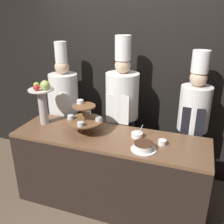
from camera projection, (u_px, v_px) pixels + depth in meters
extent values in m
plane|color=brown|center=(99.00, 221.00, 2.80)|extent=(14.00, 14.00, 0.00)
cube|color=black|center=(132.00, 74.00, 3.37)|extent=(10.00, 0.06, 2.80)
cube|color=black|center=(109.00, 172.00, 2.92)|extent=(2.16, 0.65, 0.87)
cube|color=brown|center=(109.00, 138.00, 2.75)|extent=(2.16, 0.65, 0.03)
cylinder|color=brown|center=(85.00, 132.00, 2.82)|extent=(0.19, 0.19, 0.02)
cylinder|color=brown|center=(84.00, 119.00, 2.76)|extent=(0.04, 0.04, 0.33)
cylinder|color=brown|center=(84.00, 121.00, 2.76)|extent=(0.41, 0.41, 0.02)
cylinder|color=brown|center=(84.00, 106.00, 2.70)|extent=(0.25, 0.25, 0.02)
cylinder|color=silver|center=(88.00, 113.00, 2.90)|extent=(0.07, 0.07, 0.04)
cylinder|color=gold|center=(88.00, 113.00, 2.90)|extent=(0.06, 0.06, 0.03)
cylinder|color=silver|center=(71.00, 117.00, 2.78)|extent=(0.07, 0.07, 0.04)
cylinder|color=red|center=(71.00, 118.00, 2.78)|extent=(0.06, 0.06, 0.03)
cylinder|color=silver|center=(80.00, 124.00, 2.61)|extent=(0.07, 0.07, 0.04)
cylinder|color=green|center=(80.00, 125.00, 2.61)|extent=(0.06, 0.06, 0.03)
cylinder|color=silver|center=(98.00, 119.00, 2.73)|extent=(0.07, 0.07, 0.04)
cylinder|color=beige|center=(98.00, 120.00, 2.73)|extent=(0.06, 0.06, 0.03)
cylinder|color=white|center=(80.00, 102.00, 2.75)|extent=(0.07, 0.07, 0.04)
cylinder|color=#B2ADA8|center=(43.00, 107.00, 2.98)|extent=(0.10, 0.10, 0.42)
cylinder|color=white|center=(41.00, 90.00, 2.90)|extent=(0.30, 0.30, 0.01)
sphere|color=#ADC160|center=(45.00, 85.00, 2.84)|extent=(0.11, 0.11, 0.11)
sphere|color=orange|center=(45.00, 84.00, 2.94)|extent=(0.09, 0.09, 0.09)
sphere|color=#84B742|center=(36.00, 85.00, 2.92)|extent=(0.07, 0.07, 0.07)
sphere|color=red|center=(36.00, 88.00, 2.82)|extent=(0.07, 0.07, 0.07)
cylinder|color=white|center=(144.00, 149.00, 2.47)|extent=(0.26, 0.26, 0.01)
cylinder|color=white|center=(144.00, 146.00, 2.46)|extent=(0.20, 0.20, 0.06)
cylinder|color=#472819|center=(144.00, 143.00, 2.45)|extent=(0.20, 0.20, 0.01)
cylinder|color=white|center=(162.00, 142.00, 2.56)|extent=(0.09, 0.09, 0.05)
cylinder|color=white|center=(137.00, 135.00, 2.72)|extent=(0.13, 0.13, 0.05)
cylinder|color=#BCBCC1|center=(141.00, 129.00, 2.68)|extent=(0.05, 0.01, 0.11)
cube|color=#38332D|center=(67.00, 139.00, 3.65)|extent=(0.29, 0.16, 0.90)
cylinder|color=white|center=(64.00, 93.00, 3.39)|extent=(0.38, 0.38, 0.52)
cube|color=white|center=(58.00, 104.00, 3.27)|extent=(0.27, 0.01, 0.33)
sphere|color=#DBB28E|center=(62.00, 67.00, 3.25)|extent=(0.19, 0.19, 0.19)
cylinder|color=white|center=(61.00, 52.00, 3.18)|extent=(0.16, 0.16, 0.26)
cube|color=#38332D|center=(121.00, 148.00, 3.39)|extent=(0.31, 0.17, 0.92)
cylinder|color=white|center=(122.00, 96.00, 3.11)|extent=(0.41, 0.41, 0.57)
cube|color=white|center=(117.00, 110.00, 2.98)|extent=(0.29, 0.01, 0.37)
sphere|color=#DBB28E|center=(123.00, 65.00, 2.97)|extent=(0.19, 0.19, 0.19)
cylinder|color=white|center=(123.00, 48.00, 2.89)|extent=(0.19, 0.19, 0.28)
cube|color=#38332D|center=(187.00, 161.00, 3.13)|extent=(0.26, 0.14, 0.89)
cylinder|color=silver|center=(194.00, 108.00, 2.87)|extent=(0.35, 0.35, 0.52)
cube|color=black|center=(193.00, 122.00, 2.76)|extent=(0.25, 0.01, 0.33)
sphere|color=#DBB28E|center=(199.00, 78.00, 2.73)|extent=(0.19, 0.19, 0.19)
cylinder|color=white|center=(201.00, 62.00, 2.66)|extent=(0.19, 0.19, 0.24)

